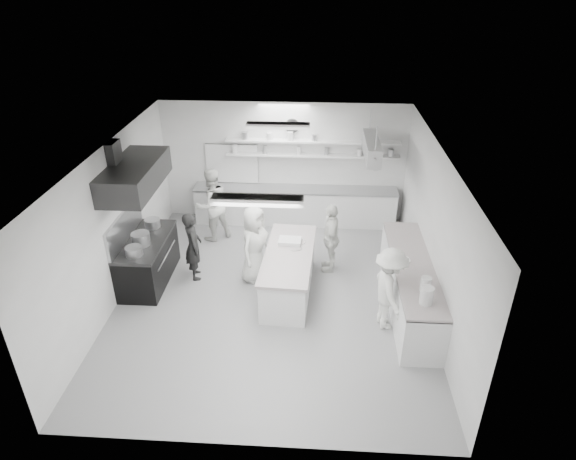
# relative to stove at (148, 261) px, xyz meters

# --- Properties ---
(floor) EXTENTS (6.00, 7.00, 0.02)m
(floor) POSITION_rel_stove_xyz_m (2.60, -0.40, -0.46)
(floor) COLOR gray
(floor) RESTS_ON ground
(ceiling) EXTENTS (6.00, 7.00, 0.02)m
(ceiling) POSITION_rel_stove_xyz_m (2.60, -0.40, 2.56)
(ceiling) COLOR white
(ceiling) RESTS_ON wall_back
(wall_back) EXTENTS (6.00, 0.04, 3.00)m
(wall_back) POSITION_rel_stove_xyz_m (2.60, 3.10, 1.05)
(wall_back) COLOR silver
(wall_back) RESTS_ON floor
(wall_front) EXTENTS (6.00, 0.04, 3.00)m
(wall_front) POSITION_rel_stove_xyz_m (2.60, -3.90, 1.05)
(wall_front) COLOR silver
(wall_front) RESTS_ON floor
(wall_left) EXTENTS (0.04, 7.00, 3.00)m
(wall_left) POSITION_rel_stove_xyz_m (-0.40, -0.40, 1.05)
(wall_left) COLOR silver
(wall_left) RESTS_ON floor
(wall_right) EXTENTS (0.04, 7.00, 3.00)m
(wall_right) POSITION_rel_stove_xyz_m (5.60, -0.40, 1.05)
(wall_right) COLOR silver
(wall_right) RESTS_ON floor
(stove) EXTENTS (0.80, 1.80, 0.90)m
(stove) POSITION_rel_stove_xyz_m (0.00, 0.00, 0.00)
(stove) COLOR black
(stove) RESTS_ON floor
(exhaust_hood) EXTENTS (0.85, 2.00, 0.50)m
(exhaust_hood) POSITION_rel_stove_xyz_m (0.00, -0.00, 1.90)
(exhaust_hood) COLOR #292929
(exhaust_hood) RESTS_ON wall_left
(back_counter) EXTENTS (5.00, 0.60, 0.92)m
(back_counter) POSITION_rel_stove_xyz_m (2.90, 2.80, 0.01)
(back_counter) COLOR silver
(back_counter) RESTS_ON floor
(shelf_lower) EXTENTS (4.20, 0.26, 0.04)m
(shelf_lower) POSITION_rel_stove_xyz_m (3.30, 2.97, 1.30)
(shelf_lower) COLOR silver
(shelf_lower) RESTS_ON wall_back
(shelf_upper) EXTENTS (4.20, 0.26, 0.04)m
(shelf_upper) POSITION_rel_stove_xyz_m (3.30, 2.97, 1.65)
(shelf_upper) COLOR silver
(shelf_upper) RESTS_ON wall_back
(pass_through_window) EXTENTS (1.30, 0.04, 1.00)m
(pass_through_window) POSITION_rel_stove_xyz_m (1.30, 3.08, 1.00)
(pass_through_window) COLOR black
(pass_through_window) RESTS_ON wall_back
(wall_clock) EXTENTS (0.32, 0.05, 0.32)m
(wall_clock) POSITION_rel_stove_xyz_m (2.80, 3.06, 2.00)
(wall_clock) COLOR white
(wall_clock) RESTS_ON wall_back
(right_counter) EXTENTS (0.74, 3.30, 0.94)m
(right_counter) POSITION_rel_stove_xyz_m (5.25, -0.60, 0.02)
(right_counter) COLOR silver
(right_counter) RESTS_ON floor
(pot_rack) EXTENTS (0.30, 1.60, 0.40)m
(pot_rack) POSITION_rel_stove_xyz_m (4.60, 2.00, 1.85)
(pot_rack) COLOR #ACADAF
(pot_rack) RESTS_ON ceiling
(light_fixture_front) EXTENTS (1.30, 0.25, 0.10)m
(light_fixture_front) POSITION_rel_stove_xyz_m (2.60, -2.20, 2.49)
(light_fixture_front) COLOR silver
(light_fixture_front) RESTS_ON ceiling
(light_fixture_rear) EXTENTS (1.30, 0.25, 0.10)m
(light_fixture_rear) POSITION_rel_stove_xyz_m (2.60, 1.40, 2.49)
(light_fixture_rear) COLOR silver
(light_fixture_rear) RESTS_ON ceiling
(prep_island) EXTENTS (0.97, 2.32, 0.84)m
(prep_island) POSITION_rel_stove_xyz_m (2.92, -0.22, -0.03)
(prep_island) COLOR silver
(prep_island) RESTS_ON floor
(stove_pot) EXTENTS (0.36, 0.36, 0.30)m
(stove_pot) POSITION_rel_stove_xyz_m (0.00, -0.18, 0.61)
(stove_pot) COLOR #ACADAF
(stove_pot) RESTS_ON stove
(cook_stove) EXTENTS (0.51, 0.63, 1.49)m
(cook_stove) POSITION_rel_stove_xyz_m (0.92, 0.18, 0.29)
(cook_stove) COLOR black
(cook_stove) RESTS_ON floor
(cook_back) EXTENTS (1.09, 1.05, 1.76)m
(cook_back) POSITION_rel_stove_xyz_m (0.99, 1.85, 0.43)
(cook_back) COLOR silver
(cook_back) RESTS_ON floor
(cook_island_left) EXTENTS (0.81, 0.95, 1.65)m
(cook_island_left) POSITION_rel_stove_xyz_m (2.20, 0.17, 0.38)
(cook_island_left) COLOR silver
(cook_island_left) RESTS_ON floor
(cook_island_right) EXTENTS (0.42, 0.92, 1.53)m
(cook_island_right) POSITION_rel_stove_xyz_m (3.76, 0.66, 0.32)
(cook_island_right) COLOR silver
(cook_island_right) RESTS_ON floor
(cook_right) EXTENTS (0.78, 1.13, 1.60)m
(cook_right) POSITION_rel_stove_xyz_m (4.76, -1.18, 0.35)
(cook_right) COLOR silver
(cook_right) RESTS_ON floor
(bowl_island_a) EXTENTS (0.31, 0.31, 0.06)m
(bowl_island_a) POSITION_rel_stove_xyz_m (3.04, -0.02, 0.42)
(bowl_island_a) COLOR #ACADAF
(bowl_island_a) RESTS_ON prep_island
(bowl_island_b) EXTENTS (0.25, 0.25, 0.07)m
(bowl_island_b) POSITION_rel_stove_xyz_m (3.13, 0.21, 0.42)
(bowl_island_b) COLOR silver
(bowl_island_b) RESTS_ON prep_island
(bowl_right) EXTENTS (0.25, 0.25, 0.06)m
(bowl_right) POSITION_rel_stove_xyz_m (5.09, -0.48, 0.52)
(bowl_right) COLOR silver
(bowl_right) RESTS_ON right_counter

